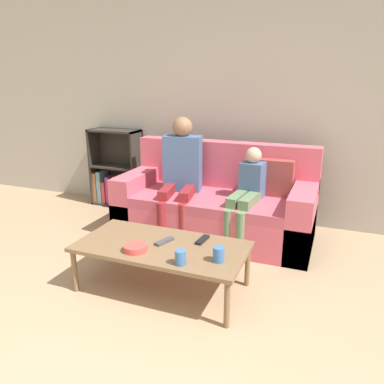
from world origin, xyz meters
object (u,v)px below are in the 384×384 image
at_px(person_adult, 181,168).
at_px(tv_remote_0, 202,240).
at_px(couch, 217,206).
at_px(cup_near, 180,257).
at_px(coffee_table, 162,248).
at_px(person_child, 247,193).
at_px(snack_bowl, 135,248).
at_px(tv_remote_1, 164,241).
at_px(bookshelf, 115,175).
at_px(cup_far, 219,254).

bearing_deg(person_adult, tv_remote_0, -67.73).
xyz_separation_m(couch, cup_near, (0.19, -1.39, 0.11)).
xyz_separation_m(coffee_table, person_child, (0.40, 1.01, 0.20)).
xyz_separation_m(person_adult, cup_near, (0.55, -1.31, -0.28)).
relative_size(person_adult, snack_bowl, 6.97).
bearing_deg(snack_bowl, tv_remote_1, 56.43).
relative_size(couch, tv_remote_0, 11.22).
distance_m(bookshelf, tv_remote_1, 2.18).
height_order(person_adult, cup_near, person_adult).
xyz_separation_m(couch, person_adult, (-0.36, -0.08, 0.39)).
distance_m(bookshelf, cup_far, 2.62).
distance_m(coffee_table, tv_remote_0, 0.32).
relative_size(couch, tv_remote_1, 11.05).
bearing_deg(cup_far, person_adult, 123.49).
bearing_deg(snack_bowl, coffee_table, 51.09).
xyz_separation_m(person_child, tv_remote_1, (-0.40, -0.97, -0.16)).
xyz_separation_m(person_adult, tv_remote_0, (0.56, -0.90, -0.32)).
height_order(couch, person_child, person_child).
xyz_separation_m(person_adult, person_child, (0.70, -0.06, -0.16)).
bearing_deg(person_adult, couch, 3.29).
relative_size(couch, coffee_table, 1.52).
distance_m(person_child, cup_near, 1.26).
relative_size(cup_far, tv_remote_0, 0.61).
relative_size(cup_far, snack_bowl, 0.62).
relative_size(coffee_table, cup_far, 12.04).
height_order(tv_remote_1, snack_bowl, snack_bowl).
bearing_deg(couch, coffee_table, -93.03).
xyz_separation_m(bookshelf, snack_bowl, (1.34, -1.81, 0.01)).
bearing_deg(bookshelf, cup_far, -41.91).
distance_m(bookshelf, person_adult, 1.34).
relative_size(tv_remote_0, tv_remote_1, 0.98).
height_order(person_child, cup_far, person_child).
height_order(couch, coffee_table, couch).
bearing_deg(person_child, tv_remote_0, -93.74).
xyz_separation_m(tv_remote_1, snack_bowl, (-0.13, -0.20, 0.01)).
bearing_deg(couch, snack_bowl, -98.29).
height_order(coffee_table, cup_far, cup_far).
relative_size(person_adult, cup_far, 11.33).
relative_size(tv_remote_1, snack_bowl, 1.02).
height_order(bookshelf, coffee_table, bookshelf).
xyz_separation_m(person_adult, cup_far, (0.78, -1.18, -0.27)).
bearing_deg(tv_remote_0, cup_near, -86.30).
bearing_deg(cup_near, tv_remote_0, 88.68).
xyz_separation_m(bookshelf, tv_remote_1, (1.47, -1.61, -0.00)).
distance_m(couch, cup_far, 1.33).
bearing_deg(person_child, cup_near, -91.13).
bearing_deg(coffee_table, person_adult, 105.49).
height_order(couch, person_adult, person_adult).
relative_size(cup_near, tv_remote_1, 0.57).
bearing_deg(tv_remote_0, cup_far, -46.57).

